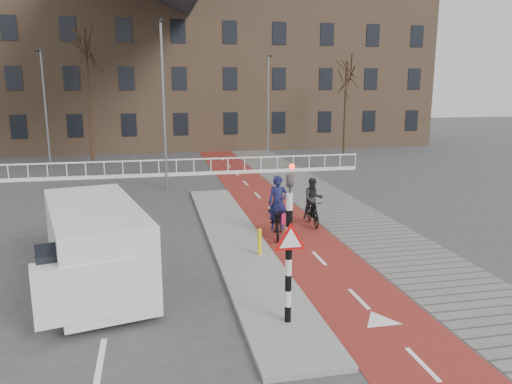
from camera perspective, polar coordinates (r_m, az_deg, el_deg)
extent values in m
plane|color=#38383A|center=(13.25, 3.84, -10.93)|extent=(120.00, 120.00, 0.00)
cube|color=maroon|center=(22.85, 0.69, -0.91)|extent=(2.50, 60.00, 0.01)
cube|color=slate|center=(23.60, 7.34, -0.58)|extent=(3.00, 60.00, 0.01)
cube|color=gray|center=(16.75, -2.20, -5.66)|extent=(1.80, 16.00, 0.12)
cylinder|color=black|center=(10.74, 3.75, -7.65)|extent=(0.14, 0.14, 2.88)
imported|color=black|center=(10.26, 3.89, 2.06)|extent=(0.13, 0.16, 0.80)
cylinder|color=#FF0C05|center=(10.09, 4.12, 2.93)|extent=(0.11, 0.02, 0.11)
cylinder|color=yellow|center=(15.21, 0.41, -5.70)|extent=(0.12, 0.12, 0.80)
imported|color=black|center=(17.37, 2.51, -3.32)|extent=(1.17, 2.17, 1.08)
imported|color=#161841|center=(17.21, 2.53, -1.26)|extent=(0.77, 0.59, 1.88)
cube|color=#BC1A43|center=(16.84, 3.38, -3.07)|extent=(0.30, 0.23, 0.32)
imported|color=black|center=(18.80, 6.50, -2.31)|extent=(0.57, 1.68, 1.00)
imported|color=black|center=(18.67, 6.54, -0.76)|extent=(0.79, 0.64, 1.56)
cube|color=silver|center=(13.45, -17.83, -5.74)|extent=(3.20, 5.51, 2.07)
cube|color=#279721|center=(13.64, -22.19, -6.27)|extent=(0.78, 3.23, 0.55)
cube|color=#279721|center=(13.41, -13.33, -5.98)|extent=(0.78, 3.23, 0.55)
cube|color=black|center=(11.22, -19.07, -7.27)|extent=(1.83, 0.48, 0.90)
cylinder|color=black|center=(12.03, -20.67, -12.35)|extent=(0.42, 0.76, 0.72)
cylinder|color=black|center=(12.24, -12.29, -11.37)|extent=(0.42, 0.76, 0.72)
cylinder|color=black|center=(15.31, -21.80, -7.11)|extent=(0.42, 0.76, 0.72)
cylinder|color=black|center=(15.48, -15.26, -6.44)|extent=(0.42, 0.76, 0.72)
cube|color=silver|center=(29.07, -15.03, 3.41)|extent=(28.00, 0.08, 0.08)
cube|color=silver|center=(29.21, -14.94, 1.76)|extent=(28.00, 0.10, 0.20)
cube|color=#7F6047|center=(43.72, -11.74, 13.05)|extent=(46.00, 10.00, 12.00)
cylinder|color=#302215|center=(34.59, -18.57, 10.17)|extent=(0.24, 0.24, 8.66)
cylinder|color=#302215|center=(37.55, 10.19, 9.31)|extent=(0.21, 0.21, 6.81)
cylinder|color=slate|center=(25.10, -10.49, 9.48)|extent=(0.12, 0.12, 8.17)
cylinder|color=slate|center=(33.82, -22.90, 8.63)|extent=(0.12, 0.12, 7.26)
cylinder|color=slate|center=(35.99, 1.39, 9.70)|extent=(0.12, 0.12, 7.21)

